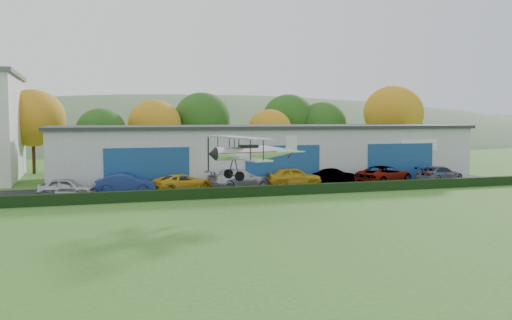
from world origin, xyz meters
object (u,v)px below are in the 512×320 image
object	(u,v)px
car_0	(67,187)
car_1	(127,183)
car_6	(385,175)
car_7	(440,174)
hangar	(262,152)
car_3	(239,179)
car_5	(335,176)
car_4	(294,177)
biplane	(250,151)
car_2	(183,182)

from	to	relation	value
car_0	car_1	size ratio (longest dim) A/B	0.90
car_6	car_7	world-z (taller)	car_6
hangar	car_0	xyz separation A→B (m)	(-18.30, -7.99, -1.88)
car_3	car_5	distance (m)	9.30
car_3	car_6	size ratio (longest dim) A/B	0.96
car_7	car_1	bearing A→B (deg)	73.56
car_0	car_5	world-z (taller)	car_0
car_4	car_5	size ratio (longest dim) A/B	1.15
car_3	biplane	bearing A→B (deg)	150.86
car_0	car_3	distance (m)	13.97
car_3	car_5	world-z (taller)	car_3
hangar	car_0	size ratio (longest dim) A/B	9.55
car_6	hangar	bearing A→B (deg)	24.30
hangar	car_7	distance (m)	17.13
car_2	car_4	size ratio (longest dim) A/B	1.06
car_1	car_3	world-z (taller)	car_3
car_3	biplane	world-z (taller)	biplane
car_4	car_7	bearing A→B (deg)	-87.86
car_1	car_7	bearing A→B (deg)	-77.16
car_1	car_0	bearing A→B (deg)	112.88
car_4	car_7	world-z (taller)	car_4
hangar	car_5	xyz separation A→B (m)	(4.91, -6.38, -1.92)
car_7	car_3	bearing A→B (deg)	71.90
hangar	car_6	xyz separation A→B (m)	(9.09, -8.04, -1.78)
car_0	car_7	xyz separation A→B (m)	(33.34, 0.01, 0.01)
car_2	car_7	distance (m)	24.33
car_3	car_2	bearing A→B (deg)	77.82
hangar	car_4	size ratio (longest dim) A/B	8.43
car_6	car_7	distance (m)	5.95
car_2	car_6	distance (m)	18.38
car_0	biplane	world-z (taller)	biplane
hangar	car_1	bearing A→B (deg)	-152.10
car_5	car_7	distance (m)	10.25
car_5	car_7	size ratio (longest dim) A/B	0.83
hangar	car_4	distance (m)	7.11
car_1	car_5	distance (m)	18.72
car_6	car_7	bearing A→B (deg)	-113.55
car_1	biplane	bearing A→B (deg)	-134.32
car_1	car_6	world-z (taller)	car_6
car_2	car_5	bearing A→B (deg)	-106.15
car_5	hangar	bearing A→B (deg)	56.97
car_3	car_4	bearing A→B (deg)	-105.31
car_7	biplane	bearing A→B (deg)	100.41
hangar	car_7	xyz separation A→B (m)	(15.04, -7.98, -1.88)
car_3	biplane	distance (m)	12.17
car_1	car_2	distance (m)	4.50
biplane	car_2	bearing A→B (deg)	92.79
car_0	car_1	distance (m)	4.57
car_1	car_5	bearing A→B (deg)	-73.00
car_3	car_0	bearing A→B (deg)	77.69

